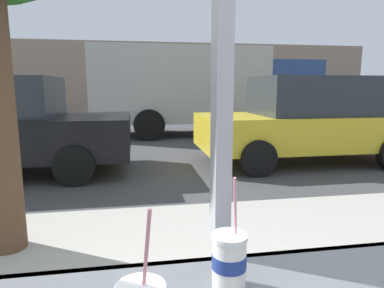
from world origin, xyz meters
name	(u,v)px	position (x,y,z in m)	size (l,w,h in m)	color
ground_plane	(145,145)	(0.00, 8.00, 0.00)	(60.00, 60.00, 0.00)	#424244
sidewalk_strip	(171,272)	(0.00, 1.60, 0.05)	(16.00, 2.80, 0.11)	#B2ADA3
building_facade_far	(138,78)	(0.00, 19.43, 2.02)	(28.00, 1.20, 4.04)	gray
soda_cup_left	(229,260)	(-0.03, -0.12, 1.09)	(0.09, 0.09, 0.30)	white
parked_car_yellow	(307,120)	(3.18, 5.39, 0.87)	(4.26, 1.99, 1.73)	gold
box_truck	(203,87)	(1.94, 9.88, 1.52)	(7.11, 2.44, 2.72)	beige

